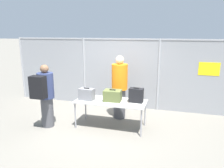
{
  "coord_description": "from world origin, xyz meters",
  "views": [
    {
      "loc": [
        1.78,
        -5.13,
        2.54
      ],
      "look_at": [
        0.06,
        0.76,
        1.05
      ],
      "focal_mm": 35.0,
      "sensor_mm": 36.0,
      "label": 1
    }
  ],
  "objects_px": {
    "traveler_hooded": "(45,94)",
    "utility_trailer": "(191,85)",
    "suitcase_olive": "(113,95)",
    "suitcase_black": "(136,95)",
    "inspection_table": "(111,103)",
    "security_worker_near": "(120,87)",
    "suitcase_grey": "(87,94)"
  },
  "relations": [
    {
      "from": "suitcase_black",
      "to": "utility_trailer",
      "type": "bearing_deg",
      "value": 66.45
    },
    {
      "from": "suitcase_black",
      "to": "security_worker_near",
      "type": "distance_m",
      "value": 0.85
    },
    {
      "from": "suitcase_olive",
      "to": "suitcase_black",
      "type": "distance_m",
      "value": 0.62
    },
    {
      "from": "suitcase_grey",
      "to": "suitcase_olive",
      "type": "bearing_deg",
      "value": 9.09
    },
    {
      "from": "suitcase_olive",
      "to": "security_worker_near",
      "type": "bearing_deg",
      "value": 88.33
    },
    {
      "from": "traveler_hooded",
      "to": "security_worker_near",
      "type": "height_order",
      "value": "security_worker_near"
    },
    {
      "from": "utility_trailer",
      "to": "suitcase_grey",
      "type": "bearing_deg",
      "value": -127.18
    },
    {
      "from": "inspection_table",
      "to": "utility_trailer",
      "type": "bearing_deg",
      "value": 59.03
    },
    {
      "from": "suitcase_black",
      "to": "security_worker_near",
      "type": "height_order",
      "value": "security_worker_near"
    },
    {
      "from": "inspection_table",
      "to": "suitcase_black",
      "type": "xyz_separation_m",
      "value": [
        0.66,
        0.1,
        0.24
      ]
    },
    {
      "from": "inspection_table",
      "to": "security_worker_near",
      "type": "height_order",
      "value": "security_worker_near"
    },
    {
      "from": "suitcase_black",
      "to": "utility_trailer",
      "type": "relative_size",
      "value": 0.11
    },
    {
      "from": "utility_trailer",
      "to": "suitcase_black",
      "type": "bearing_deg",
      "value": -113.55
    },
    {
      "from": "suitcase_olive",
      "to": "utility_trailer",
      "type": "bearing_deg",
      "value": 59.28
    },
    {
      "from": "suitcase_olive",
      "to": "utility_trailer",
      "type": "distance_m",
      "value": 4.34
    },
    {
      "from": "suitcase_olive",
      "to": "utility_trailer",
      "type": "relative_size",
      "value": 0.14
    },
    {
      "from": "inspection_table",
      "to": "suitcase_black",
      "type": "bearing_deg",
      "value": 8.77
    },
    {
      "from": "suitcase_olive",
      "to": "suitcase_black",
      "type": "height_order",
      "value": "suitcase_black"
    },
    {
      "from": "suitcase_black",
      "to": "traveler_hooded",
      "type": "bearing_deg",
      "value": -165.58
    },
    {
      "from": "traveler_hooded",
      "to": "suitcase_olive",
      "type": "bearing_deg",
      "value": -6.54
    },
    {
      "from": "inspection_table",
      "to": "traveler_hooded",
      "type": "xyz_separation_m",
      "value": [
        -1.66,
        -0.5,
        0.25
      ]
    },
    {
      "from": "inspection_table",
      "to": "security_worker_near",
      "type": "relative_size",
      "value": 1.01
    },
    {
      "from": "suitcase_grey",
      "to": "suitcase_olive",
      "type": "height_order",
      "value": "suitcase_grey"
    },
    {
      "from": "suitcase_black",
      "to": "utility_trailer",
      "type": "distance_m",
      "value": 4.01
    },
    {
      "from": "traveler_hooded",
      "to": "utility_trailer",
      "type": "bearing_deg",
      "value": 23.53
    },
    {
      "from": "suitcase_grey",
      "to": "suitcase_black",
      "type": "bearing_deg",
      "value": 7.75
    },
    {
      "from": "suitcase_grey",
      "to": "utility_trailer",
      "type": "bearing_deg",
      "value": 52.82
    },
    {
      "from": "security_worker_near",
      "to": "utility_trailer",
      "type": "relative_size",
      "value": 0.54
    },
    {
      "from": "suitcase_grey",
      "to": "suitcase_olive",
      "type": "xyz_separation_m",
      "value": [
        0.69,
        0.11,
        -0.01
      ]
    },
    {
      "from": "utility_trailer",
      "to": "traveler_hooded",
      "type": "bearing_deg",
      "value": -132.67
    },
    {
      "from": "suitcase_black",
      "to": "traveler_hooded",
      "type": "relative_size",
      "value": 0.23
    },
    {
      "from": "inspection_table",
      "to": "traveler_hooded",
      "type": "distance_m",
      "value": 1.75
    }
  ]
}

